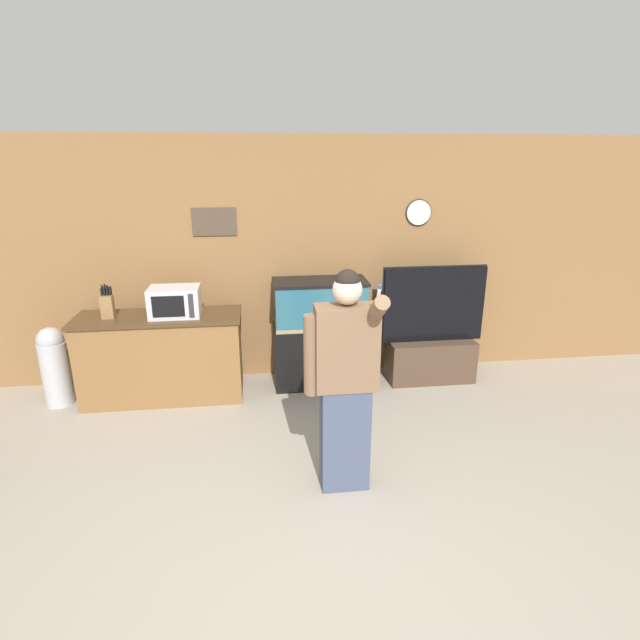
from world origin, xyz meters
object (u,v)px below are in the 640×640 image
object	(u,v)px
knife_block	(107,306)
trash_bin	(55,365)
counter_island	(162,357)
person_standing	(345,380)
microwave	(175,302)
tv_on_stand	(431,347)
aquarium_on_stand	(320,333)

from	to	relation	value
knife_block	trash_bin	bearing A→B (deg)	179.06
counter_island	person_standing	distance (m)	2.33
microwave	tv_on_stand	xyz separation A→B (m)	(2.67, 0.12, -0.65)
aquarium_on_stand	person_standing	bearing A→B (deg)	-91.69
trash_bin	aquarium_on_stand	bearing A→B (deg)	3.32
person_standing	knife_block	bearing A→B (deg)	140.90
knife_block	tv_on_stand	bearing A→B (deg)	1.80
person_standing	trash_bin	bearing A→B (deg)	147.55
microwave	aquarium_on_stand	size ratio (longest dim) A/B	0.42
tv_on_stand	trash_bin	xyz separation A→B (m)	(-3.89, -0.09, 0.04)
microwave	trash_bin	size ratio (longest dim) A/B	0.60
person_standing	trash_bin	size ratio (longest dim) A/B	2.07
counter_island	person_standing	world-z (taller)	person_standing
aquarium_on_stand	tv_on_stand	size ratio (longest dim) A/B	0.90
knife_block	tv_on_stand	distance (m)	3.37
aquarium_on_stand	tv_on_stand	xyz separation A→B (m)	(1.22, -0.06, -0.20)
person_standing	trash_bin	distance (m)	3.12
tv_on_stand	person_standing	world-z (taller)	person_standing
counter_island	person_standing	xyz separation A→B (m)	(1.57, -1.67, 0.43)
knife_block	microwave	bearing A→B (deg)	-1.01
tv_on_stand	person_standing	size ratio (longest dim) A/B	0.77
tv_on_stand	microwave	bearing A→B (deg)	-177.53
counter_island	microwave	xyz separation A→B (m)	(0.18, -0.03, 0.59)
knife_block	person_standing	world-z (taller)	person_standing
tv_on_stand	counter_island	bearing A→B (deg)	-178.29
aquarium_on_stand	person_standing	xyz separation A→B (m)	(-0.05, -1.81, 0.29)
microwave	knife_block	distance (m)	0.64
counter_island	knife_block	size ratio (longest dim) A/B	4.87
microwave	aquarium_on_stand	xyz separation A→B (m)	(1.45, 0.18, -0.45)
knife_block	tv_on_stand	xyz separation A→B (m)	(3.31, 0.10, -0.63)
counter_island	aquarium_on_stand	distance (m)	1.64
tv_on_stand	trash_bin	distance (m)	3.89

